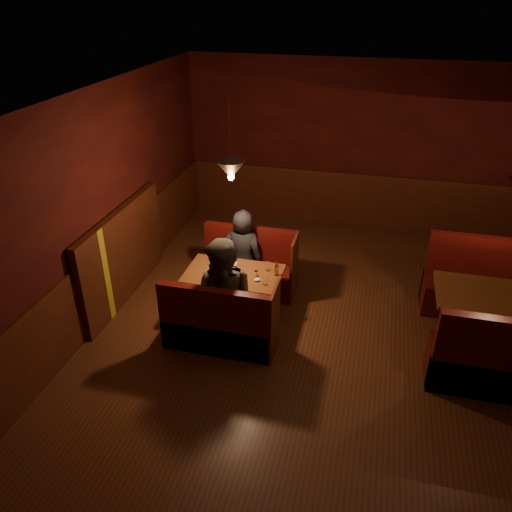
% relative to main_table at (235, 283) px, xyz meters
% --- Properties ---
extents(room, '(6.02, 7.02, 2.92)m').
position_rel_main_table_xyz_m(room, '(1.01, -0.24, 0.54)').
color(room, '#5D2F1B').
rests_on(room, ground).
extents(main_table, '(1.24, 0.75, 0.87)m').
position_rel_main_table_xyz_m(main_table, '(0.00, 0.00, 0.00)').
color(main_table, brown).
rests_on(main_table, ground).
extents(main_bench_far, '(1.36, 0.49, 0.93)m').
position_rel_main_table_xyz_m(main_bench_far, '(0.01, 0.70, -0.22)').
color(main_bench_far, '#490504').
rests_on(main_bench_far, ground).
extents(main_bench_near, '(1.36, 0.49, 0.93)m').
position_rel_main_table_xyz_m(main_bench_near, '(0.01, -0.70, -0.22)').
color(main_bench_near, '#490504').
rests_on(main_bench_near, ground).
extents(second_table, '(1.32, 0.85, 0.75)m').
position_rel_main_table_xyz_m(second_table, '(3.13, 0.13, 0.04)').
color(second_table, brown).
rests_on(second_table, ground).
extents(second_bench_far, '(1.46, 0.55, 1.04)m').
position_rel_main_table_xyz_m(second_bench_far, '(3.16, 0.92, -0.18)').
color(second_bench_far, '#490504').
rests_on(second_bench_far, ground).
extents(second_bench_near, '(1.46, 0.55, 1.04)m').
position_rel_main_table_xyz_m(second_bench_near, '(3.16, -0.66, -0.18)').
color(second_bench_near, '#490504').
rests_on(second_bench_near, ground).
extents(diner_a, '(0.62, 0.43, 1.61)m').
position_rel_main_table_xyz_m(diner_a, '(-0.06, 0.64, 0.30)').
color(diner_a, black).
rests_on(diner_a, ground).
extents(diner_b, '(0.95, 0.79, 1.74)m').
position_rel_main_table_xyz_m(diner_b, '(0.05, -0.56, 0.36)').
color(diner_b, '#3D332A').
rests_on(diner_b, ground).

